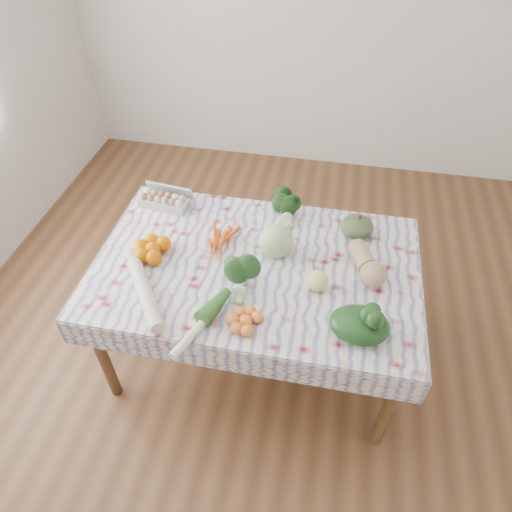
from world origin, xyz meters
TOP-DOWN VIEW (x-y plane):
  - ground at (0.00, 0.00)m, footprint 4.50×4.50m
  - wall_back at (0.00, 2.25)m, footprint 4.00×0.04m
  - dining_table at (0.00, 0.00)m, footprint 1.60×1.00m
  - tablecloth at (0.00, 0.00)m, footprint 1.66×1.06m
  - egg_carton at (-0.62, 0.36)m, footprint 0.30×0.15m
  - carrot_bunch at (-0.23, 0.09)m, footprint 0.23×0.21m
  - kale_bunch at (0.09, 0.40)m, footprint 0.19×0.18m
  - kabocha_squash at (0.49, 0.33)m, footprint 0.21×0.21m
  - cabbage at (0.09, 0.10)m, footprint 0.23×0.23m
  - butternut_squash at (0.55, 0.05)m, footprint 0.23×0.31m
  - orange_cluster at (-0.54, -0.04)m, footprint 0.28×0.28m
  - broccoli at (-0.04, -0.17)m, footprint 0.17×0.17m
  - mandarin_cluster at (0.03, -0.38)m, footprint 0.25×0.25m
  - grapefruit at (0.32, -0.10)m, footprint 0.13×0.13m
  - spinach_bag at (0.53, -0.34)m, footprint 0.29×0.25m
  - daikon at (-0.47, -0.32)m, footprint 0.33×0.43m
  - leek at (-0.16, -0.44)m, footprint 0.19×0.39m

SIDE VIEW (x-z plane):
  - ground at x=0.00m, z-range 0.00..0.00m
  - dining_table at x=0.00m, z-range 0.30..1.05m
  - tablecloth at x=0.00m, z-range 0.75..0.76m
  - carrot_bunch at x=-0.23m, z-range 0.76..0.80m
  - leek at x=-0.16m, z-range 0.76..0.81m
  - mandarin_cluster at x=0.03m, z-range 0.76..0.82m
  - daikon at x=-0.47m, z-range 0.76..0.83m
  - egg_carton at x=-0.62m, z-range 0.76..0.84m
  - orange_cluster at x=-0.54m, z-range 0.76..0.85m
  - grapefruit at x=0.32m, z-range 0.76..0.87m
  - kabocha_squash at x=0.49m, z-range 0.76..0.88m
  - broccoli at x=-0.04m, z-range 0.76..0.88m
  - spinach_bag at x=0.53m, z-range 0.76..0.88m
  - butternut_squash at x=0.55m, z-range 0.76..0.89m
  - kale_bunch at x=0.09m, z-range 0.76..0.90m
  - cabbage at x=0.09m, z-range 0.76..0.94m
  - wall_back at x=0.00m, z-range 0.00..2.80m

